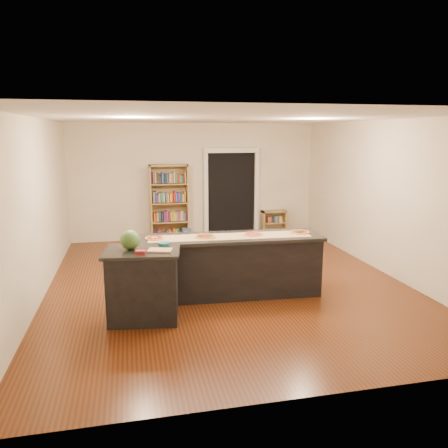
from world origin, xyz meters
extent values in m
cube|color=beige|center=(0.00, 0.00, 1.40)|extent=(6.00, 7.00, 2.80)
cube|color=#4F240D|center=(0.00, 0.00, 0.00)|extent=(6.00, 7.00, 0.01)
cube|color=white|center=(0.00, 0.00, 2.80)|extent=(6.00, 7.00, 0.01)
cube|color=black|center=(0.90, 3.48, 1.05)|extent=(1.20, 0.02, 2.10)
cube|color=silver|center=(0.25, 3.44, 1.05)|extent=(0.10, 0.08, 2.10)
cube|color=silver|center=(1.55, 3.44, 1.05)|extent=(0.10, 0.08, 2.10)
cube|color=silver|center=(0.90, 3.44, 2.15)|extent=(1.40, 0.08, 0.12)
cube|color=black|center=(-0.08, -0.58, 0.46)|extent=(2.85, 0.71, 0.92)
cube|color=black|center=(-0.08, -0.58, 0.94)|extent=(2.93, 0.79, 0.05)
cube|color=black|center=(-1.46, -1.27, 0.48)|extent=(0.93, 0.65, 0.96)
cube|color=black|center=(-1.46, -1.27, 0.98)|extent=(1.01, 0.74, 0.04)
cube|color=#A2844E|center=(-0.67, 3.29, 0.92)|extent=(0.92, 0.33, 1.84)
cube|color=#A2844E|center=(1.98, 3.32, 0.31)|extent=(0.63, 0.27, 0.63)
cylinder|color=#4963A3|center=(-0.29, 3.12, 0.16)|extent=(0.22, 0.22, 0.32)
cube|color=#9F7752|center=(-0.08, -0.60, 0.97)|extent=(2.56, 0.59, 0.00)
sphere|color=#144214|center=(-1.61, -1.21, 1.14)|extent=(0.27, 0.27, 0.27)
cube|color=tan|center=(-1.23, -1.38, 1.01)|extent=(0.36, 0.29, 0.02)
cube|color=maroon|center=(-1.48, -1.47, 1.03)|extent=(0.15, 0.13, 0.05)
cylinder|color=#195966|center=(-1.15, -1.16, 1.03)|extent=(0.16, 0.16, 0.06)
cylinder|color=#B59345|center=(-1.25, -0.51, 0.98)|extent=(0.28, 0.28, 0.02)
cylinder|color=#A5190C|center=(-1.25, -0.51, 0.99)|extent=(0.23, 0.23, 0.00)
cylinder|color=#B59345|center=(-0.47, -0.56, 0.98)|extent=(0.34, 0.34, 0.02)
cylinder|color=#A5190C|center=(-0.47, -0.56, 0.99)|extent=(0.28, 0.28, 0.00)
cylinder|color=#B59345|center=(0.31, -0.57, 0.98)|extent=(0.33, 0.33, 0.02)
cylinder|color=#A5190C|center=(0.31, -0.57, 0.99)|extent=(0.27, 0.27, 0.00)
cylinder|color=#B59345|center=(1.09, -0.59, 0.98)|extent=(0.33, 0.33, 0.02)
cylinder|color=#A5190C|center=(1.09, -0.59, 0.99)|extent=(0.27, 0.27, 0.00)
camera|label=1|loc=(-1.59, -7.10, 2.55)|focal=35.00mm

